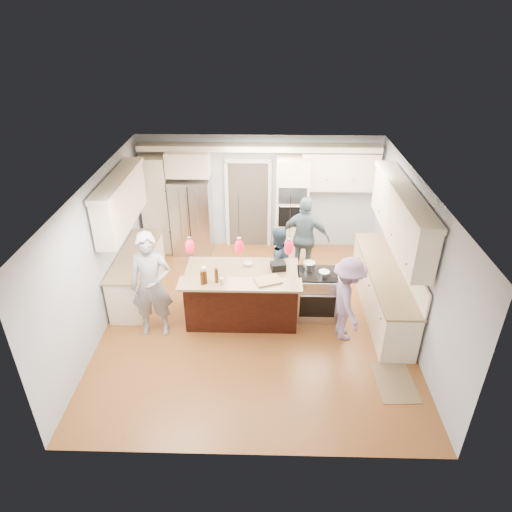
{
  "coord_description": "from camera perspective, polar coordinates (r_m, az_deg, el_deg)",
  "views": [
    {
      "loc": [
        0.19,
        -6.98,
        5.29
      ],
      "look_at": [
        0.0,
        0.35,
        1.15
      ],
      "focal_mm": 32.0,
      "sensor_mm": 36.0,
      "label": 1
    }
  ],
  "objects": [
    {
      "name": "beer_bottle_b",
      "position": [
        7.64,
        -6.75,
        -2.72
      ],
      "size": [
        0.06,
        0.06,
        0.26
      ],
      "primitive_type": "cylinder",
      "rotation": [
        0.0,
        0.0,
        0.0
      ],
      "color": "#43220C",
      "rests_on": "kitchen_island"
    },
    {
      "name": "water_bottle",
      "position": [
        7.66,
        -6.5,
        -2.4
      ],
      "size": [
        0.09,
        0.09,
        0.31
      ],
      "primitive_type": "cylinder",
      "rotation": [
        0.0,
        0.0,
        0.28
      ],
      "color": "silver",
      "rests_on": "kitchen_island"
    },
    {
      "name": "left_cabinets",
      "position": [
        9.24,
        -15.27,
        1.06
      ],
      "size": [
        0.64,
        2.3,
        2.51
      ],
      "color": "#F5E4C6",
      "rests_on": "ground"
    },
    {
      "name": "person_bar_end",
      "position": [
        8.06,
        -12.96,
        -3.61
      ],
      "size": [
        0.75,
        0.51,
        1.99
      ],
      "primitive_type": "imported",
      "rotation": [
        0.0,
        0.0,
        0.06
      ],
      "color": "gray",
      "rests_on": "ground"
    },
    {
      "name": "pendant_lights",
      "position": [
        7.36,
        -2.12,
        1.17
      ],
      "size": [
        1.75,
        0.15,
        1.03
      ],
      "color": "black",
      "rests_on": "ground"
    },
    {
      "name": "beer_bottle_a",
      "position": [
        7.66,
        -6.35,
        -2.65
      ],
      "size": [
        0.07,
        0.07,
        0.24
      ],
      "primitive_type": "cylinder",
      "rotation": [
        0.0,
        0.0,
        0.26
      ],
      "color": "#43220C",
      "rests_on": "kitchen_island"
    },
    {
      "name": "island_range",
      "position": [
        8.67,
        7.69,
        -4.75
      ],
      "size": [
        0.82,
        0.71,
        0.92
      ],
      "color": "#B7B7BC",
      "rests_on": "ground"
    },
    {
      "name": "pot_large",
      "position": [
        8.5,
        6.67,
        -1.18
      ],
      "size": [
        0.22,
        0.22,
        0.13
      ],
      "primitive_type": "cylinder",
      "color": "#B7B7BC",
      "rests_on": "island_range"
    },
    {
      "name": "kitchen_island",
      "position": [
        8.54,
        -1.71,
        -4.79
      ],
      "size": [
        2.1,
        1.46,
        1.12
      ],
      "color": "black",
      "rests_on": "ground"
    },
    {
      "name": "drink_can",
      "position": [
        7.64,
        -4.34,
        -3.17
      ],
      "size": [
        0.08,
        0.08,
        0.12
      ],
      "primitive_type": "cylinder",
      "rotation": [
        0.0,
        0.0,
        0.26
      ],
      "color": "#B7B7BC",
      "rests_on": "kitchen_island"
    },
    {
      "name": "right_counter_run",
      "position": [
        8.72,
        16.27,
        -0.91
      ],
      "size": [
        0.64,
        3.1,
        2.51
      ],
      "color": "#F5E4C6",
      "rests_on": "ground"
    },
    {
      "name": "room_shell",
      "position": [
        7.8,
        -0.07,
        3.01
      ],
      "size": [
        5.54,
        6.04,
        2.72
      ],
      "color": "#B2BCC6",
      "rests_on": "ground"
    },
    {
      "name": "refrigerator",
      "position": [
        10.71,
        -8.03,
        4.97
      ],
      "size": [
        0.9,
        0.7,
        1.8
      ],
      "primitive_type": "cube",
      "color": "#B7B7BC",
      "rests_on": "ground"
    },
    {
      "name": "beer_bottle_c",
      "position": [
        7.67,
        -4.97,
        -2.43
      ],
      "size": [
        0.08,
        0.08,
        0.27
      ],
      "primitive_type": "cylinder",
      "rotation": [
        0.0,
        0.0,
        0.32
      ],
      "color": "#43220C",
      "rests_on": "kitchen_island"
    },
    {
      "name": "ground_plane",
      "position": [
        8.76,
        -0.06,
        -7.7
      ],
      "size": [
        6.0,
        6.0,
        0.0
      ],
      "primitive_type": "plane",
      "color": "#A5662D",
      "rests_on": "ground"
    },
    {
      "name": "person_range_side",
      "position": [
        8.03,
        11.39,
        -5.34
      ],
      "size": [
        0.69,
        1.08,
        1.58
      ],
      "primitive_type": "imported",
      "rotation": [
        0.0,
        0.0,
        1.68
      ],
      "color": "gray",
      "rests_on": "ground"
    },
    {
      "name": "back_upper_cabinets",
      "position": [
        10.43,
        -3.8,
        9.09
      ],
      "size": [
        5.3,
        0.61,
        2.54
      ],
      "color": "#F5E4C6",
      "rests_on": "ground"
    },
    {
      "name": "floor_rug",
      "position": [
        7.79,
        16.97,
        -14.9
      ],
      "size": [
        0.64,
        0.91,
        0.01
      ],
      "primitive_type": "cube",
      "rotation": [
        0.0,
        0.0,
        0.04
      ],
      "color": "olive",
      "rests_on": "ground"
    },
    {
      "name": "pot_small",
      "position": [
        8.32,
        8.51,
        -2.21
      ],
      "size": [
        0.2,
        0.2,
        0.1
      ],
      "primitive_type": "cylinder",
      "color": "#B7B7BC",
      "rests_on": "island_range"
    },
    {
      "name": "person_far_right",
      "position": [
        9.67,
        6.13,
        2.29
      ],
      "size": [
        1.13,
        0.67,
        1.8
      ],
      "primitive_type": "imported",
      "rotation": [
        0.0,
        0.0,
        2.91
      ],
      "color": "slate",
      "rests_on": "ground"
    },
    {
      "name": "person_far_left",
      "position": [
        9.06,
        2.61,
        -0.73
      ],
      "size": [
        0.9,
        0.84,
        1.48
      ],
      "primitive_type": "imported",
      "rotation": [
        0.0,
        0.0,
        3.66
      ],
      "color": "#2B4054",
      "rests_on": "ground"
    },
    {
      "name": "cutting_board",
      "position": [
        7.73,
        1.49,
        -3.08
      ],
      "size": [
        0.5,
        0.43,
        0.03
      ],
      "primitive_type": "cube",
      "rotation": [
        0.0,
        0.0,
        0.36
      ],
      "color": "tan",
      "rests_on": "kitchen_island"
    },
    {
      "name": "oven_column",
      "position": [
        10.51,
        4.44,
        6.18
      ],
      "size": [
        0.72,
        0.69,
        2.3
      ],
      "color": "#F5E4C6",
      "rests_on": "ground"
    }
  ]
}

